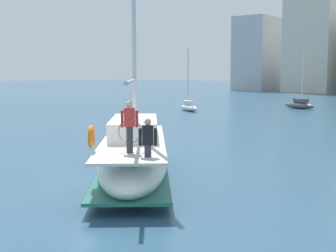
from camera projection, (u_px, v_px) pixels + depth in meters
ground_plane at (111, 181)px, 17.04m from camera, size 400.00×400.00×0.00m
main_sailboat at (134, 155)px, 17.21m from camera, size 8.05×8.87×12.18m
moored_sloop_near at (189, 106)px, 48.71m from camera, size 3.90×2.97×6.35m
moored_catamaran at (300, 104)px, 51.78m from camera, size 4.44×2.68×6.99m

